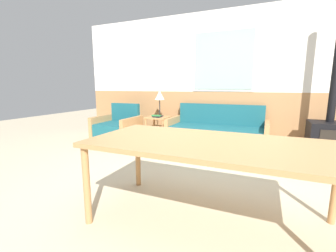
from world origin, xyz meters
TOP-DOWN VIEW (x-y plane):
  - ground_plane at (0.00, 0.00)m, footprint 16.00×16.00m
  - wall_back at (-0.01, 2.63)m, footprint 7.20×0.09m
  - couch at (-0.28, 2.15)m, footprint 1.87×0.79m
  - armchair at (-2.32, 1.76)m, footprint 0.85×0.78m
  - side_table at (-1.50, 2.09)m, footprint 0.45×0.45m
  - table_lamp at (-1.50, 2.17)m, footprint 0.21×0.21m
  - book_stack at (-1.50, 2.01)m, footprint 0.20×0.15m
  - dining_table at (0.18, -0.32)m, footprint 2.11×0.98m
  - wood_stove at (1.52, 2.07)m, footprint 0.59×0.55m

SIDE VIEW (x-z plane):
  - ground_plane at x=0.00m, z-range 0.00..0.00m
  - armchair at x=-2.32m, z-range -0.15..0.67m
  - couch at x=-0.28m, z-range -0.16..0.69m
  - side_table at x=-1.50m, z-range 0.17..0.74m
  - wood_stove at x=1.52m, z-range -0.75..1.79m
  - book_stack at x=-1.50m, z-range 0.57..0.61m
  - dining_table at x=0.18m, z-range 0.31..1.06m
  - table_lamp at x=-1.50m, z-range 0.72..1.26m
  - wall_back at x=-0.01m, z-range 0.01..2.71m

